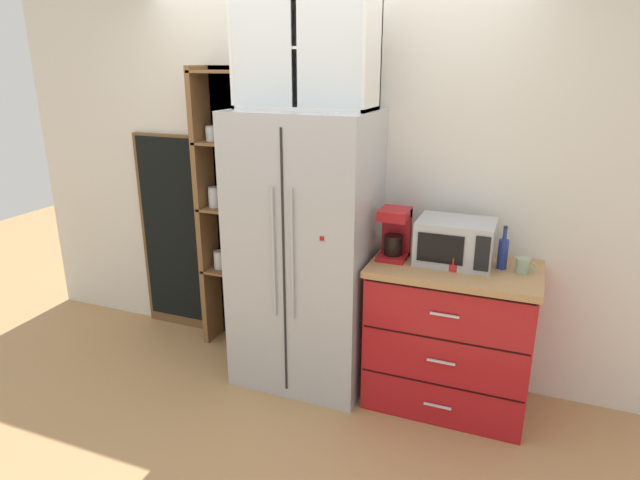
% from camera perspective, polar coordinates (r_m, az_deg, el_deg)
% --- Properties ---
extents(ground_plane, '(10.67, 10.67, 0.00)m').
position_cam_1_polar(ground_plane, '(3.86, -1.58, -13.91)').
color(ground_plane, tan).
extents(wall_back_cream, '(4.97, 0.10, 2.55)m').
position_cam_1_polar(wall_back_cream, '(3.73, 0.69, 6.14)').
color(wall_back_cream, silver).
rests_on(wall_back_cream, ground).
extents(refrigerator, '(0.86, 0.67, 1.78)m').
position_cam_1_polar(refrigerator, '(3.50, -1.52, -1.20)').
color(refrigerator, '#ADAFB5').
rests_on(refrigerator, ground).
extents(pantry_shelf_column, '(0.47, 0.27, 2.03)m').
position_cam_1_polar(pantry_shelf_column, '(3.98, -9.12, 3.26)').
color(pantry_shelf_column, brown).
rests_on(pantry_shelf_column, ground).
extents(counter_cabinet, '(0.97, 0.61, 0.92)m').
position_cam_1_polar(counter_cabinet, '(3.47, 13.42, -9.66)').
color(counter_cabinet, '#A8161C').
rests_on(counter_cabinet, ground).
extents(microwave, '(0.44, 0.33, 0.26)m').
position_cam_1_polar(microwave, '(3.29, 13.97, -0.17)').
color(microwave, '#ADAFB5').
rests_on(microwave, counter_cabinet).
extents(coffee_maker, '(0.17, 0.20, 0.31)m').
position_cam_1_polar(coffee_maker, '(3.31, 7.85, 0.75)').
color(coffee_maker, '#A8161C').
rests_on(coffee_maker, counter_cabinet).
extents(mug_sage, '(0.11, 0.07, 0.09)m').
position_cam_1_polar(mug_sage, '(3.27, 20.46, -2.53)').
color(mug_sage, '#8CA37F').
rests_on(mug_sage, counter_cabinet).
extents(mug_red, '(0.11, 0.08, 0.08)m').
position_cam_1_polar(mug_red, '(3.20, 13.88, -2.38)').
color(mug_red, red).
rests_on(mug_red, counter_cabinet).
extents(bottle_cobalt, '(0.06, 0.06, 0.25)m').
position_cam_1_polar(bottle_cobalt, '(3.28, 18.63, -1.02)').
color(bottle_cobalt, navy).
rests_on(bottle_cobalt, counter_cabinet).
extents(upper_cabinet, '(0.83, 0.32, 0.68)m').
position_cam_1_polar(upper_cabinet, '(3.34, -1.36, 19.41)').
color(upper_cabinet, silver).
rests_on(upper_cabinet, refrigerator).
extents(chalkboard_menu, '(0.60, 0.04, 1.54)m').
position_cam_1_polar(chalkboard_menu, '(4.38, -14.98, 0.62)').
color(chalkboard_menu, brown).
rests_on(chalkboard_menu, ground).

